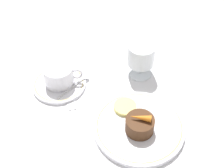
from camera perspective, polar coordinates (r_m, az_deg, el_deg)
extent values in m
plane|color=white|center=(0.83, 4.97, -4.94)|extent=(3.00, 3.00, 0.00)
cylinder|color=white|center=(0.79, 4.98, -7.85)|extent=(0.23, 0.23, 0.01)
torus|color=tan|center=(0.78, 5.00, -7.61)|extent=(0.21, 0.21, 0.00)
cylinder|color=white|center=(0.90, -9.61, -0.02)|extent=(0.15, 0.15, 0.01)
torus|color=tan|center=(0.89, -9.64, 0.15)|extent=(0.14, 0.14, 0.00)
cylinder|color=white|center=(0.87, -9.73, 1.60)|extent=(0.08, 0.08, 0.06)
cylinder|color=#9E7A4C|center=(0.87, -9.75, 1.77)|extent=(0.07, 0.07, 0.05)
torus|color=white|center=(0.87, -6.48, 1.84)|extent=(0.03, 0.01, 0.04)
cube|color=silver|center=(0.87, -7.58, -0.79)|extent=(0.07, 0.08, 0.00)
ellipsoid|color=silver|center=(0.90, -4.79, 1.32)|extent=(0.03, 0.03, 0.00)
cylinder|color=silver|center=(0.92, 5.09, 2.12)|extent=(0.07, 0.07, 0.01)
cylinder|color=silver|center=(0.91, 5.17, 3.03)|extent=(0.01, 0.01, 0.04)
cylinder|color=silver|center=(0.88, 5.37, 5.35)|extent=(0.08, 0.08, 0.06)
cylinder|color=maroon|center=(0.89, 5.32, 4.76)|extent=(0.07, 0.07, 0.03)
cube|color=silver|center=(0.79, -6.37, -8.50)|extent=(0.04, 0.14, 0.01)
cube|color=silver|center=(0.85, -7.57, -3.43)|extent=(0.03, 0.05, 0.01)
cylinder|color=#4C2D19|center=(0.76, 5.10, -7.44)|extent=(0.07, 0.07, 0.04)
cone|color=orange|center=(0.73, 5.24, -6.14)|extent=(0.05, 0.03, 0.02)
cylinder|color=#EFE075|center=(0.81, 2.41, -4.14)|extent=(0.06, 0.06, 0.01)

